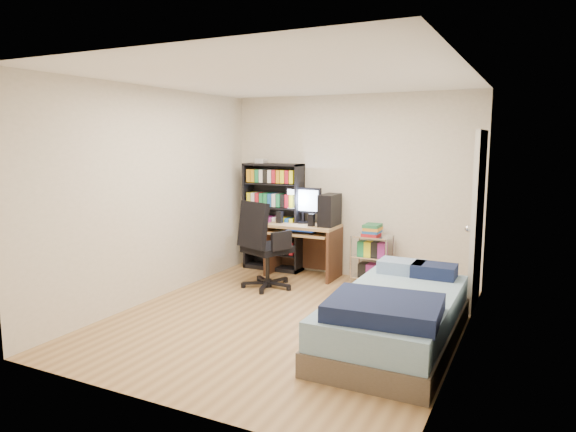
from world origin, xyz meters
The scene contains 7 objects.
room centered at (0.00, 0.00, 1.25)m, with size 3.58×4.08×2.58m.
media_shelf centered at (-1.13, 1.84, 0.80)m, with size 0.87×0.29×1.62m.
computer_desk centered at (-0.49, 1.74, 0.67)m, with size 0.98×0.57×1.23m.
office_chair centered at (-0.78, 0.93, 0.36)m, with size 0.87×0.87×1.13m.
wire_cart centered at (0.40, 1.73, 0.52)m, with size 0.50×0.37×0.80m.
bed centered at (1.21, -0.16, 0.26)m, with size 1.05×2.11×0.60m.
door centered at (1.72, 1.35, 1.00)m, with size 0.12×0.80×2.00m.
Camera 1 is at (2.34, -4.69, 1.89)m, focal length 32.00 mm.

